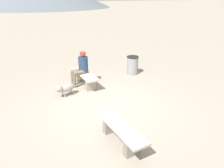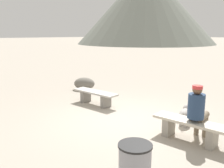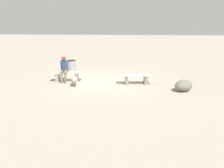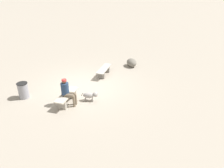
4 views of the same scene
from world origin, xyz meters
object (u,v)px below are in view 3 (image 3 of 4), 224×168
(boulder, at_px, (184,86))
(dog, at_px, (74,80))
(bench_right, at_px, (67,75))
(bench_left, at_px, (136,78))
(seated_person, at_px, (64,67))
(trash_bin, at_px, (72,66))

(boulder, bearing_deg, dog, 1.22)
(bench_right, relative_size, dog, 2.25)
(bench_left, distance_m, boulder, 2.25)
(bench_left, height_order, seated_person, seated_person)
(trash_bin, bearing_deg, dog, 113.71)
(bench_right, bearing_deg, seated_person, 39.60)
(bench_right, relative_size, seated_person, 1.30)
(seated_person, xyz_separation_m, trash_bin, (0.52, -2.25, -0.35))
(boulder, bearing_deg, bench_left, -21.51)
(bench_right, height_order, dog, bench_right)
(seated_person, xyz_separation_m, boulder, (-5.68, 0.58, -0.48))
(trash_bin, bearing_deg, boulder, 155.45)
(bench_left, relative_size, trash_bin, 2.19)
(bench_left, bearing_deg, seated_person, -8.18)
(dog, height_order, boulder, boulder)
(trash_bin, bearing_deg, bench_left, 153.96)
(bench_left, height_order, boulder, boulder)
(trash_bin, relative_size, boulder, 0.89)
(seated_person, bearing_deg, dog, 123.55)
(bench_left, xyz_separation_m, seated_person, (3.59, 0.25, 0.43))
(dog, bearing_deg, trash_bin, 178.24)
(bench_left, xyz_separation_m, boulder, (-2.09, 0.82, -0.05))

